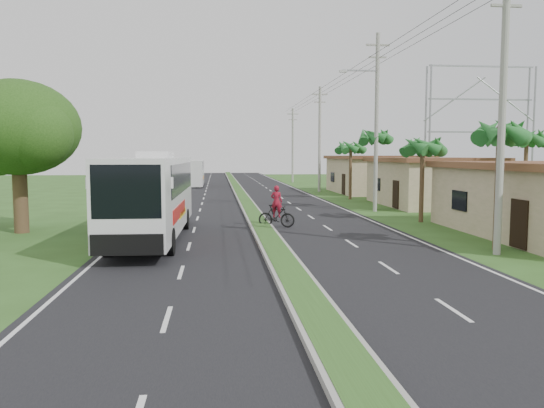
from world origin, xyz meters
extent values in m
plane|color=#2D4E1C|center=(0.00, 0.00, 0.00)|extent=(180.00, 180.00, 0.00)
cube|color=black|center=(0.00, 20.00, 0.01)|extent=(14.00, 160.00, 0.02)
cube|color=gray|center=(0.00, 20.00, 0.10)|extent=(1.20, 160.00, 0.17)
cube|color=#2D4E1C|center=(0.00, 20.00, 0.18)|extent=(0.95, 160.00, 0.02)
cube|color=silver|center=(-6.70, 20.00, 0.00)|extent=(0.12, 160.00, 0.01)
cube|color=silver|center=(6.70, 20.00, 0.00)|extent=(0.12, 160.00, 0.01)
cube|color=tan|center=(14.00, 22.00, 1.68)|extent=(7.00, 10.00, 3.35)
cube|color=#512C1C|center=(14.00, 22.00, 3.51)|extent=(7.60, 10.60, 0.32)
cube|color=tan|center=(14.00, 36.00, 1.75)|extent=(8.00, 11.00, 3.50)
cube|color=#512C1C|center=(14.00, 36.00, 3.66)|extent=(8.60, 11.60, 0.32)
cylinder|color=#473321|center=(9.00, 3.00, 2.50)|extent=(0.26, 0.26, 5.00)
cylinder|color=#473321|center=(9.40, 12.00, 2.30)|extent=(0.26, 0.26, 4.60)
cylinder|color=#473321|center=(8.80, 19.00, 2.70)|extent=(0.26, 0.26, 5.40)
cylinder|color=#473321|center=(9.30, 28.00, 2.40)|extent=(0.26, 0.26, 4.80)
cylinder|color=#473321|center=(17.50, 15.00, 2.60)|extent=(0.26, 0.26, 5.20)
cylinder|color=#473321|center=(-12.00, 10.00, 2.00)|extent=(0.70, 0.70, 4.00)
ellipsoid|color=#1B3F11|center=(-12.00, 10.00, 5.20)|extent=(6.00, 6.00, 4.68)
sphere|color=#1B3F11|center=(-10.80, 9.00, 4.90)|extent=(3.40, 3.40, 3.40)
cylinder|color=gray|center=(8.50, 2.00, 5.50)|extent=(0.28, 0.28, 11.00)
cube|color=gray|center=(8.50, 2.00, 9.40)|extent=(1.20, 0.10, 0.10)
cylinder|color=gray|center=(8.50, 18.00, 6.00)|extent=(0.28, 0.28, 12.00)
cube|color=gray|center=(8.50, 18.00, 11.20)|extent=(1.60, 0.12, 0.12)
cube|color=gray|center=(8.50, 18.00, 10.40)|extent=(1.20, 0.10, 0.10)
cube|color=gray|center=(7.30, 18.00, 9.50)|extent=(2.40, 0.10, 0.10)
cylinder|color=gray|center=(8.50, 38.00, 5.50)|extent=(0.28, 0.28, 11.00)
cube|color=gray|center=(8.50, 38.00, 10.20)|extent=(1.60, 0.12, 0.12)
cube|color=gray|center=(8.50, 38.00, 9.40)|extent=(1.20, 0.10, 0.10)
cylinder|color=gray|center=(8.50, 58.00, 5.25)|extent=(0.28, 0.28, 10.50)
cube|color=gray|center=(8.50, 58.00, 9.70)|extent=(1.60, 0.12, 0.12)
cube|color=gray|center=(8.50, 58.00, 8.90)|extent=(1.20, 0.10, 0.10)
cylinder|color=gray|center=(17.00, 29.50, 6.00)|extent=(0.18, 0.18, 12.00)
cylinder|color=gray|center=(27.00, 29.50, 6.00)|extent=(0.18, 0.18, 12.00)
cylinder|color=gray|center=(17.00, 30.50, 6.00)|extent=(0.18, 0.18, 12.00)
cylinder|color=gray|center=(27.00, 30.50, 6.00)|extent=(0.18, 0.18, 12.00)
cube|color=gray|center=(22.00, 30.00, 6.00)|extent=(10.00, 0.14, 0.14)
cube|color=gray|center=(22.00, 30.00, 9.00)|extent=(10.00, 0.14, 0.14)
cube|color=gray|center=(22.00, 30.00, 12.00)|extent=(10.00, 0.14, 0.14)
cube|color=silver|center=(-5.20, 7.04, 2.10)|extent=(2.86, 12.50, 3.27)
cube|color=black|center=(-5.19, 7.66, 2.82)|extent=(2.86, 10.01, 1.31)
cube|color=black|center=(-5.33, 0.88, 2.62)|extent=(2.34, 0.19, 1.83)
cube|color=red|center=(-5.23, 5.79, 1.45)|extent=(2.76, 5.45, 0.57)
cube|color=yellow|center=(-5.19, 7.35, 1.19)|extent=(2.71, 3.17, 0.26)
cube|color=silver|center=(-5.17, 8.28, 3.88)|extent=(1.51, 2.52, 0.29)
cylinder|color=black|center=(-6.46, 3.12, 0.54)|extent=(0.36, 1.09, 1.08)
cylinder|color=black|center=(-4.11, 3.07, 0.54)|extent=(0.36, 1.09, 1.08)
cylinder|color=black|center=(-6.30, 10.38, 0.54)|extent=(0.36, 1.09, 1.08)
cylinder|color=black|center=(-3.96, 10.33, 0.54)|extent=(0.36, 1.09, 1.08)
cube|color=silver|center=(-5.20, 50.28, 1.68)|extent=(2.48, 11.08, 3.08)
cube|color=black|center=(-5.20, 50.76, 2.61)|extent=(2.51, 8.19, 1.05)
cube|color=orange|center=(-5.19, 49.32, 1.10)|extent=(2.49, 5.31, 0.34)
cylinder|color=black|center=(-6.23, 45.70, 0.46)|extent=(0.29, 0.93, 0.92)
cylinder|color=black|center=(-4.11, 45.72, 0.46)|extent=(0.29, 0.93, 0.92)
cylinder|color=black|center=(-6.28, 54.36, 0.46)|extent=(0.29, 0.93, 0.92)
cylinder|color=black|center=(-4.17, 54.37, 0.46)|extent=(0.29, 0.93, 0.92)
imported|color=black|center=(0.85, 10.59, 0.60)|extent=(2.06, 1.22, 1.19)
imported|color=maroon|center=(0.85, 10.59, 1.40)|extent=(0.72, 0.60, 1.70)
camera|label=1|loc=(-2.30, -17.31, 3.84)|focal=35.00mm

